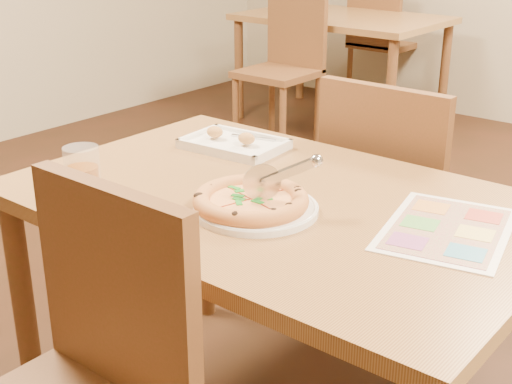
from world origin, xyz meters
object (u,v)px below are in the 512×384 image
Objects in this scene: chair_near at (84,362)px; appetizer_tray at (234,144)px; dining_table at (276,228)px; bg_chair_near at (287,52)px; menu at (447,229)px; glass_tumbler at (83,171)px; plate at (256,209)px; bg_table at (342,28)px; bg_chair_far at (379,30)px; pizza at (251,201)px; pizza_cutter at (280,176)px; chair_far at (393,186)px.

chair_near reaches higher than appetizer_tray.
chair_near reaches higher than dining_table.
menu is at bearing -46.52° from bg_chair_near.
bg_chair_near reaches higher than glass_tumbler.
appetizer_tray is at bearing 111.65° from chair_near.
chair_near is (0.00, -0.60, -0.07)m from dining_table.
chair_near is at bearing -92.71° from plate.
bg_table is 3.39m from menu.
bg_table is at bearing 90.00° from bg_chair_far.
plate is 0.80× the size of menu.
bg_chair_far is at bearing 115.85° from dining_table.
appetizer_tray is (-0.34, 0.33, -0.02)m from pizza.
pizza_cutter is at bearing -48.79° from dining_table.
chair_far reaches higher than dining_table.
bg_chair_far reaches higher than plate.
bg_chair_far is 4.24× the size of glass_tumbler.
plate is at bearing -43.10° from appetizer_tray.
bg_chair_far is 3.80m from menu.
plate is at bearing 91.89° from chair_far.
chair_far is 0.73m from plate.
bg_table is 2.88m from appetizer_tray.
dining_table is at bearing -169.22° from menu.
dining_table is 3.22m from bg_table.
chair_near is 0.52m from pizza.
chair_near is 1.74× the size of pizza.
chair_near is 0.52m from plate.
bg_chair_far is at bearing 112.46° from appetizer_tray.
pizza_cutter is (0.04, 0.03, 0.08)m from plate.
pizza_cutter reaches higher than menu.
glass_tumbler is at bearing 65.24° from chair_far.
plate is 0.02m from pizza.
menu is at bearing -10.86° from appetizer_tray.
dining_table is at bearing 33.70° from glass_tumbler.
pizza is at bearing 91.11° from chair_far.
plate reaches higher than menu.
plate is at bearing 87.29° from chair_near.
pizza_cutter is 0.50m from appetizer_tray.
plate is 0.97× the size of appetizer_tray.
bg_table is 0.61m from bg_chair_near.
chair_near is 1.00× the size of chair_far.
plate is at bearing 167.77° from pizza_cutter.
bg_chair_far is at bearing 112.29° from chair_near.
chair_far is 0.68m from menu.
bg_table is 3.30m from glass_tumbler.
bg_chair_near is 2.93m from menu.
plate is 0.48m from appetizer_tray.
chair_far is 1.00× the size of bg_chair_far.
glass_tumbler is at bearing -159.84° from pizza.
chair_far is 0.53m from appetizer_tray.
pizza_cutter is at bearing 35.31° from plate.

